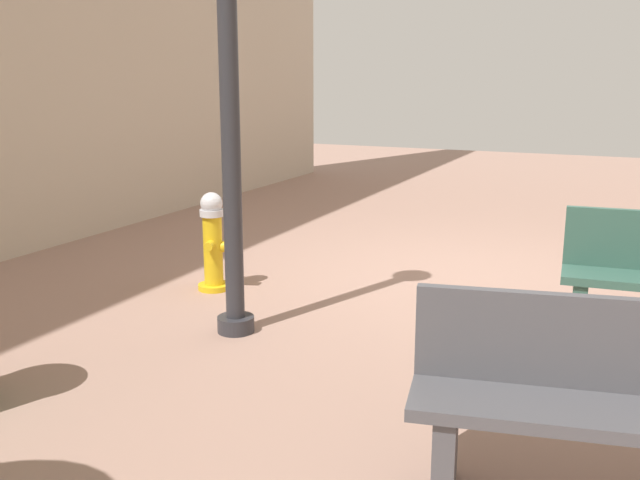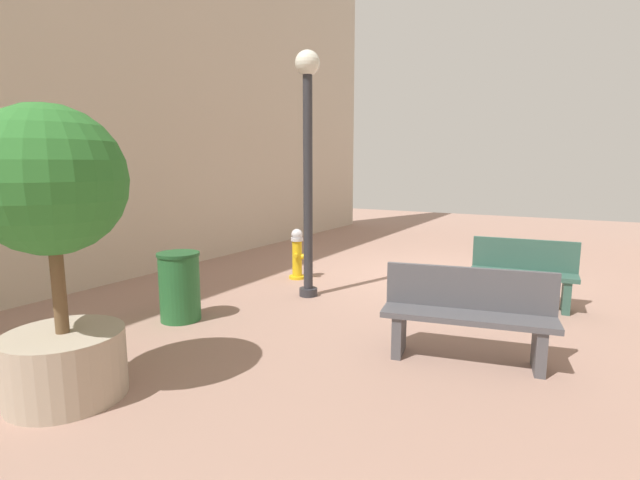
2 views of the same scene
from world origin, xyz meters
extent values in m
plane|color=#9E7A6B|center=(0.00, 0.00, 0.00)|extent=(23.40, 23.40, 0.00)
cylinder|color=gold|center=(1.97, 1.29, 0.03)|extent=(0.29, 0.29, 0.05)
cylinder|color=gold|center=(1.97, 1.29, 0.36)|extent=(0.17, 0.17, 0.63)
cylinder|color=silver|center=(1.97, 1.29, 0.71)|extent=(0.22, 0.22, 0.06)
sphere|color=silver|center=(1.97, 1.29, 0.79)|extent=(0.20, 0.20, 0.20)
cylinder|color=gold|center=(2.01, 1.16, 0.44)|extent=(0.12, 0.15, 0.08)
cylinder|color=gold|center=(1.92, 1.41, 0.44)|extent=(0.12, 0.15, 0.08)
cylinder|color=gold|center=(1.83, 1.24, 0.40)|extent=(0.17, 0.14, 0.10)
cube|color=#33594C|center=(-1.15, 1.18, 0.23)|extent=(0.13, 0.40, 0.45)
cube|color=#4C4C51|center=(-0.79, 3.60, 0.23)|extent=(0.18, 0.41, 0.45)
cube|color=#4C4C51|center=(-1.46, 3.47, 0.48)|extent=(1.76, 0.76, 0.06)
cube|color=#4C4C51|center=(-1.42, 3.28, 0.73)|extent=(1.69, 0.39, 0.44)
cylinder|color=#2D2D33|center=(1.22, 2.15, 0.06)|extent=(0.28, 0.28, 0.12)
cylinder|color=#2D2D33|center=(1.22, 2.15, 1.72)|extent=(0.14, 0.14, 3.20)
camera|label=1|loc=(-1.51, 6.57, 1.92)|focal=40.18mm
camera|label=2|loc=(-2.42, 8.17, 1.99)|focal=26.27mm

